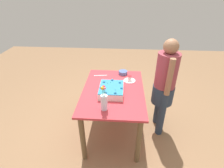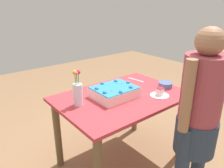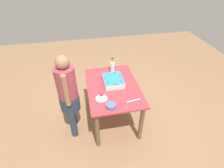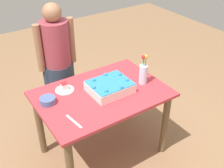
{
  "view_description": "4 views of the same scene",
  "coord_description": "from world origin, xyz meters",
  "px_view_note": "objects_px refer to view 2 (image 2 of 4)",
  "views": [
    {
      "loc": [
        -2.09,
        -0.13,
        2.11
      ],
      "look_at": [
        0.02,
        0.02,
        0.86
      ],
      "focal_mm": 28.0,
      "sensor_mm": 36.0,
      "label": 1
    },
    {
      "loc": [
        -1.29,
        -1.46,
        1.64
      ],
      "look_at": [
        -0.08,
        0.05,
        0.9
      ],
      "focal_mm": 35.0,
      "sensor_mm": 36.0,
      "label": 2
    },
    {
      "loc": [
        2.28,
        -0.47,
        2.57
      ],
      "look_at": [
        -0.02,
        -0.01,
        0.8
      ],
      "focal_mm": 28.0,
      "sensor_mm": 36.0,
      "label": 3
    },
    {
      "loc": [
        1.15,
        1.91,
        2.31
      ],
      "look_at": [
        -0.08,
        0.06,
        0.89
      ],
      "focal_mm": 45.0,
      "sensor_mm": 36.0,
      "label": 4
    }
  ],
  "objects_px": {
    "cake_knife": "(136,80)",
    "flower_vase": "(78,93)",
    "fruit_bowl": "(165,85)",
    "person_standing": "(199,113)",
    "sheet_cake": "(114,92)",
    "serving_plate_with_slice": "(160,94)"
  },
  "relations": [
    {
      "from": "sheet_cake",
      "to": "flower_vase",
      "type": "distance_m",
      "value": 0.37
    },
    {
      "from": "fruit_bowl",
      "to": "sheet_cake",
      "type": "bearing_deg",
      "value": 165.4
    },
    {
      "from": "serving_plate_with_slice",
      "to": "flower_vase",
      "type": "xyz_separation_m",
      "value": [
        -0.72,
        0.32,
        0.1
      ]
    },
    {
      "from": "sheet_cake",
      "to": "flower_vase",
      "type": "bearing_deg",
      "value": 170.51
    },
    {
      "from": "sheet_cake",
      "to": "cake_knife",
      "type": "bearing_deg",
      "value": 23.18
    },
    {
      "from": "fruit_bowl",
      "to": "person_standing",
      "type": "bearing_deg",
      "value": -121.76
    },
    {
      "from": "flower_vase",
      "to": "fruit_bowl",
      "type": "height_order",
      "value": "flower_vase"
    },
    {
      "from": "cake_knife",
      "to": "fruit_bowl",
      "type": "height_order",
      "value": "fruit_bowl"
    },
    {
      "from": "fruit_bowl",
      "to": "serving_plate_with_slice",
      "type": "bearing_deg",
      "value": -154.19
    },
    {
      "from": "serving_plate_with_slice",
      "to": "person_standing",
      "type": "relative_size",
      "value": 0.12
    },
    {
      "from": "serving_plate_with_slice",
      "to": "fruit_bowl",
      "type": "distance_m",
      "value": 0.24
    },
    {
      "from": "serving_plate_with_slice",
      "to": "fruit_bowl",
      "type": "height_order",
      "value": "serving_plate_with_slice"
    },
    {
      "from": "cake_knife",
      "to": "flower_vase",
      "type": "bearing_deg",
      "value": 92.17
    },
    {
      "from": "serving_plate_with_slice",
      "to": "flower_vase",
      "type": "distance_m",
      "value": 0.79
    },
    {
      "from": "serving_plate_with_slice",
      "to": "fruit_bowl",
      "type": "relative_size",
      "value": 1.26
    },
    {
      "from": "serving_plate_with_slice",
      "to": "cake_knife",
      "type": "bearing_deg",
      "value": 73.4
    },
    {
      "from": "cake_knife",
      "to": "fruit_bowl",
      "type": "bearing_deg",
      "value": -175.9
    },
    {
      "from": "cake_knife",
      "to": "flower_vase",
      "type": "relative_size",
      "value": 0.68
    },
    {
      "from": "sheet_cake",
      "to": "fruit_bowl",
      "type": "xyz_separation_m",
      "value": [
        0.58,
        -0.15,
        -0.02
      ]
    },
    {
      "from": "sheet_cake",
      "to": "flower_vase",
      "type": "relative_size",
      "value": 1.23
    },
    {
      "from": "serving_plate_with_slice",
      "to": "person_standing",
      "type": "xyz_separation_m",
      "value": [
        -0.15,
        -0.5,
        0.05
      ]
    },
    {
      "from": "cake_knife",
      "to": "sheet_cake",
      "type": "bearing_deg",
      "value": 105.2
    }
  ]
}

